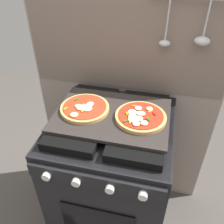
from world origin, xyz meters
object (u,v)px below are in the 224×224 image
object	(u,v)px
stove	(112,177)
pizza_left	(84,108)
baking_tray	(112,115)
pizza_right	(140,117)

from	to	relation	value
stove	pizza_left	world-z (taller)	pizza_left
stove	pizza_left	size ratio (longest dim) A/B	3.81
baking_tray	pizza_right	world-z (taller)	pizza_right
stove	pizza_left	bearing A→B (deg)	-178.56
stove	pizza_left	distance (m)	0.50
pizza_left	pizza_right	distance (m)	0.27
baking_tray	pizza_right	distance (m)	0.14
pizza_left	pizza_right	world-z (taller)	same
stove	pizza_right	xyz separation A→B (m)	(0.14, -0.01, 0.48)
pizza_left	pizza_right	bearing A→B (deg)	-0.47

